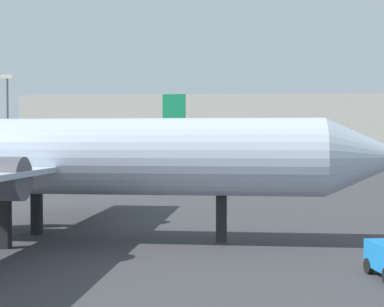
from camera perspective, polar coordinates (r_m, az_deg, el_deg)
name	(u,v)px	position (r m, az deg, el deg)	size (l,w,h in m)	color
airplane_at_gate	(42,157)	(30.26, -14.54, -0.29)	(35.90, 28.39, 12.61)	#B2BCCC
airplane_distant	(79,153)	(74.01, -10.98, 0.05)	(33.88, 26.26, 10.50)	silver
light_mast_left	(7,113)	(118.62, -17.66, 3.76)	(2.40, 0.50, 17.56)	slate
terminal_building	(211,130)	(127.90, 1.85, 2.34)	(78.47, 20.85, 14.13)	beige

